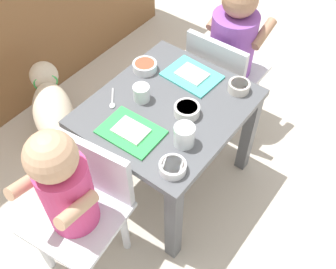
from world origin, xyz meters
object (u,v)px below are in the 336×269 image
at_px(seated_child_left, 70,190).
at_px(food_tray_right, 192,75).
at_px(water_cup_right, 184,136).
at_px(veggie_bowl_near, 187,110).
at_px(cereal_bowl_right_side, 145,66).
at_px(spoon_by_left_tray, 112,100).
at_px(dog, 52,107).
at_px(dining_table, 168,122).
at_px(food_tray_left, 131,132).
at_px(cereal_bowl_left_side, 173,167).
at_px(veggie_bowl_far, 239,86).
at_px(seated_child_right, 231,44).
at_px(water_cup_left, 142,94).

xyz_separation_m(seated_child_left, food_tray_right, (0.62, -0.00, 0.02)).
distance_m(water_cup_right, veggie_bowl_near, 0.13).
xyz_separation_m(cereal_bowl_right_side, spoon_by_left_tray, (-0.20, -0.01, -0.01)).
xyz_separation_m(dog, veggie_bowl_near, (0.13, -0.60, 0.25)).
bearing_deg(dog, dining_table, -76.59).
relative_size(dining_table, spoon_by_left_tray, 6.75).
relative_size(seated_child_left, veggie_bowl_near, 7.95).
relative_size(seated_child_left, food_tray_left, 3.41).
relative_size(seated_child_left, cereal_bowl_left_side, 8.35).
bearing_deg(spoon_by_left_tray, seated_child_left, -157.37).
relative_size(dog, veggie_bowl_far, 5.59).
xyz_separation_m(seated_child_right, dog, (-0.57, 0.51, -0.22)).
relative_size(food_tray_right, veggie_bowl_far, 2.68).
bearing_deg(spoon_by_left_tray, water_cup_right, -90.52).
xyz_separation_m(dining_table, seated_child_right, (0.44, 0.01, 0.07)).
height_order(water_cup_right, cereal_bowl_right_side, water_cup_right).
distance_m(seated_child_right, dog, 0.80).
bearing_deg(food_tray_right, dog, 120.46).
bearing_deg(dining_table, veggie_bowl_near, -85.82).
xyz_separation_m(dining_table, spoon_by_left_tray, (-0.10, 0.17, 0.09)).
relative_size(water_cup_right, cereal_bowl_left_side, 0.89).
distance_m(food_tray_left, veggie_bowl_near, 0.20).
xyz_separation_m(cereal_bowl_left_side, spoon_by_left_tray, (0.11, 0.34, -0.01)).
xyz_separation_m(seated_child_left, food_tray_left, (0.27, -0.00, 0.02)).
distance_m(food_tray_right, water_cup_right, 0.32).
distance_m(dining_table, water_cup_right, 0.21).
relative_size(seated_child_right, cereal_bowl_left_side, 8.41).
xyz_separation_m(veggie_bowl_near, cereal_bowl_left_side, (-0.22, -0.10, -0.00)).
relative_size(cereal_bowl_left_side, spoon_by_left_tray, 0.99).
relative_size(seated_child_left, water_cup_right, 9.34).
xyz_separation_m(cereal_bowl_right_side, veggie_bowl_near, (-0.09, -0.26, 0.00)).
height_order(veggie_bowl_near, spoon_by_left_tray, veggie_bowl_near).
relative_size(seated_child_left, spoon_by_left_tray, 8.26).
height_order(veggie_bowl_far, cereal_bowl_left_side, veggie_bowl_far).
xyz_separation_m(seated_child_left, veggie_bowl_far, (0.65, -0.18, 0.03)).
distance_m(dining_table, seated_child_left, 0.45).
bearing_deg(cereal_bowl_right_side, veggie_bowl_far, -71.12).
height_order(seated_child_left, food_tray_right, seated_child_left).
height_order(food_tray_right, water_cup_right, water_cup_right).
bearing_deg(seated_child_left, seated_child_right, -0.78).
xyz_separation_m(food_tray_left, spoon_by_left_tray, (0.07, 0.15, -0.00)).
height_order(seated_child_right, water_cup_left, seated_child_right).
height_order(seated_child_left, veggie_bowl_far, seated_child_left).
distance_m(dog, cereal_bowl_right_side, 0.48).
bearing_deg(water_cup_left, water_cup_right, -107.11).
relative_size(food_tray_right, veggie_bowl_near, 2.35).
bearing_deg(veggie_bowl_near, seated_child_left, 167.43).
bearing_deg(veggie_bowl_far, water_cup_left, 134.64).
height_order(food_tray_left, cereal_bowl_left_side, cereal_bowl_left_side).
height_order(dining_table, food_tray_left, food_tray_left).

